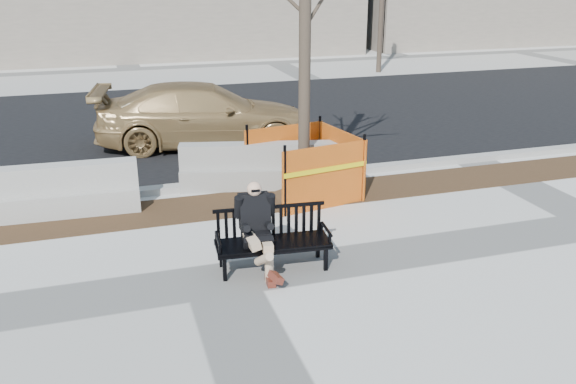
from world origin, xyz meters
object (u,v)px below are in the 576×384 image
at_px(tree_fence, 303,194).
at_px(bench, 273,268).
at_px(jersey_barrier_right, 262,187).
at_px(jersey_barrier_left, 47,216).
at_px(sedan, 206,145).
at_px(seated_man, 257,268).

bearing_deg(tree_fence, bench, -116.88).
bearing_deg(jersey_barrier_right, jersey_barrier_left, -161.91).
relative_size(tree_fence, sedan, 1.25).
xyz_separation_m(tree_fence, jersey_barrier_right, (-0.62, 0.63, 0.00)).
bearing_deg(seated_man, sedan, 91.03).
relative_size(bench, jersey_barrier_right, 0.53).
bearing_deg(jersey_barrier_left, jersey_barrier_right, 6.51).
relative_size(sedan, jersey_barrier_right, 1.63).
relative_size(seated_man, jersey_barrier_left, 0.41).
bearing_deg(sedan, tree_fence, -154.72).
bearing_deg(bench, jersey_barrier_right, 82.59).
bearing_deg(tree_fence, seated_man, -121.08).
bearing_deg(seated_man, jersey_barrier_left, 139.71).
height_order(jersey_barrier_left, jersey_barrier_right, jersey_barrier_left).
bearing_deg(sedan, bench, -172.77).
bearing_deg(jersey_barrier_right, bench, -88.78).
bearing_deg(tree_fence, jersey_barrier_right, 134.42).
bearing_deg(sedan, seated_man, -174.71).
bearing_deg(seated_man, tree_fence, 63.79).
relative_size(bench, jersey_barrier_left, 0.52).
distance_m(bench, jersey_barrier_right, 3.30).
bearing_deg(jersey_barrier_left, bench, -41.78).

